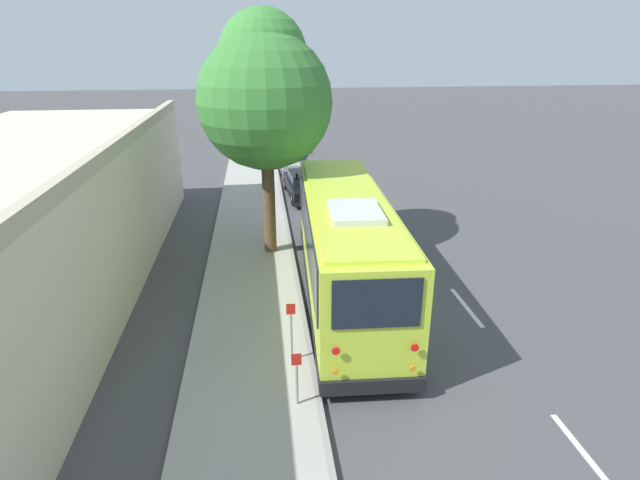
{
  "coord_description": "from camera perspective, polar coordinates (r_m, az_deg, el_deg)",
  "views": [
    {
      "loc": [
        -12.82,
        3.15,
        7.52
      ],
      "look_at": [
        2.79,
        1.22,
        1.3
      ],
      "focal_mm": 28.0,
      "sensor_mm": 36.0,
      "label": 1
    }
  ],
  "objects": [
    {
      "name": "curb_strip",
      "position": [
        14.86,
        -1.96,
        -8.5
      ],
      "size": [
        80.0,
        0.14,
        0.15
      ],
      "primitive_type": "cube",
      "color": "gray",
      "rests_on": "ground"
    },
    {
      "name": "parked_sedan_black",
      "position": [
        26.23,
        -1.8,
        6.29
      ],
      "size": [
        4.78,
        2.02,
        1.3
      ],
      "rotation": [
        0.0,
        0.0,
        0.07
      ],
      "color": "black",
      "rests_on": "ground"
    },
    {
      "name": "sign_post_near",
      "position": [
        11.12,
        -2.67,
        -15.51
      ],
      "size": [
        0.06,
        0.22,
        1.29
      ],
      "color": "gray",
      "rests_on": "sidewalk_slab"
    },
    {
      "name": "parked_sedan_silver",
      "position": [
        31.92,
        -3.14,
        9.02
      ],
      "size": [
        4.56,
        1.89,
        1.28
      ],
      "rotation": [
        0.0,
        0.0,
        0.04
      ],
      "color": "#A8AAAF",
      "rests_on": "ground"
    },
    {
      "name": "shuttle_bus",
      "position": [
        15.33,
        2.95,
        -0.07
      ],
      "size": [
        10.61,
        2.89,
        3.49
      ],
      "rotation": [
        0.0,
        0.0,
        -0.05
      ],
      "color": "#BCDB38",
      "rests_on": "ground"
    },
    {
      "name": "lane_stripe_mid",
      "position": [
        16.03,
        16.37,
        -7.34
      ],
      "size": [
        2.4,
        0.14,
        0.01
      ],
      "primitive_type": "cube",
      "color": "silver",
      "rests_on": "ground"
    },
    {
      "name": "sign_post_far",
      "position": [
        12.4,
        -3.3,
        -10.4
      ],
      "size": [
        0.06,
        0.22,
        1.58
      ],
      "color": "gray",
      "rests_on": "sidewalk_slab"
    },
    {
      "name": "lane_stripe_ahead",
      "position": [
        21.13,
        10.21,
        0.39
      ],
      "size": [
        2.4,
        0.14,
        0.01
      ],
      "primitive_type": "cube",
      "color": "silver",
      "rests_on": "ground"
    },
    {
      "name": "sidewalk_slab",
      "position": [
        14.83,
        -8.17,
        -8.8
      ],
      "size": [
        80.0,
        3.04,
        0.15
      ],
      "primitive_type": "cube",
      "color": "#A3A099",
      "rests_on": "ground"
    },
    {
      "name": "street_tree",
      "position": [
        17.87,
        -6.35,
        16.46
      ],
      "size": [
        4.66,
        4.66,
        8.54
      ],
      "color": "brown",
      "rests_on": "sidewalk_slab"
    },
    {
      "name": "ground_plane",
      "position": [
        15.19,
        5.92,
        -8.22
      ],
      "size": [
        160.0,
        160.0,
        0.0
      ],
      "primitive_type": "plane",
      "color": "#474749"
    },
    {
      "name": "parked_sedan_tan",
      "position": [
        37.44,
        -3.8,
        10.88
      ],
      "size": [
        4.48,
        2.09,
        1.29
      ],
      "rotation": [
        0.0,
        0.0,
        -0.08
      ],
      "color": "tan",
      "rests_on": "ground"
    },
    {
      "name": "lane_stripe_behind",
      "position": [
        11.82,
        28.22,
        -21.02
      ],
      "size": [
        2.4,
        0.14,
        0.01
      ],
      "primitive_type": "cube",
      "color": "silver",
      "rests_on": "ground"
    }
  ]
}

